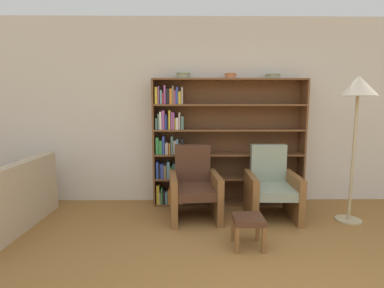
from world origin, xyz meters
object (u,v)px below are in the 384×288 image
(bowl_slate, at_px, (230,76))
(armchair_leather, at_px, (194,188))
(armchair_cushioned, at_px, (271,188))
(bowl_olive, at_px, (272,76))
(bowl_brass, at_px, (183,75))
(footstool, at_px, (248,223))
(bookshelf, at_px, (213,144))
(floor_lamp, at_px, (358,94))

(bowl_slate, distance_m, armchair_leather, 1.67)
(bowl_slate, height_order, armchair_cushioned, bowl_slate)
(armchair_cushioned, bearing_deg, bowl_olive, -100.06)
(bowl_brass, height_order, armchair_leather, bowl_brass)
(bowl_brass, bearing_deg, footstool, -62.98)
(armchair_leather, bearing_deg, bowl_olive, -160.34)
(bowl_slate, bearing_deg, bookshelf, 176.24)
(bowl_brass, bearing_deg, bookshelf, 2.07)
(armchair_cushioned, bearing_deg, footstool, 62.19)
(bowl_brass, height_order, floor_lamp, bowl_brass)
(floor_lamp, bearing_deg, armchair_cushioned, 170.92)
(armchair_leather, bearing_deg, bookshelf, -123.15)
(footstool, bearing_deg, bowl_olive, 67.18)
(bookshelf, relative_size, bowl_slate, 12.87)
(armchair_leather, xyz_separation_m, floor_lamp, (2.00, -0.16, 1.23))
(footstool, bearing_deg, floor_lamp, 25.49)
(armchair_cushioned, distance_m, floor_lamp, 1.58)
(bookshelf, height_order, bowl_slate, bowl_slate)
(footstool, bearing_deg, armchair_leather, 123.17)
(bookshelf, height_order, armchair_leather, bookshelf)
(bowl_olive, distance_m, armchair_leather, 1.95)
(bowl_brass, relative_size, bowl_olive, 0.97)
(bowl_slate, xyz_separation_m, armchair_leather, (-0.52, -0.53, -1.50))
(armchair_leather, xyz_separation_m, footstool, (0.55, -0.85, -0.13))
(bowl_slate, bearing_deg, footstool, -88.81)
(bowl_olive, xyz_separation_m, footstool, (-0.58, -1.37, -1.63))
(bowl_slate, bearing_deg, floor_lamp, -24.80)
(armchair_leather, height_order, armchair_cushioned, same)
(bowl_brass, distance_m, bowl_slate, 0.67)
(bookshelf, relative_size, footstool, 6.62)
(bowl_slate, xyz_separation_m, floor_lamp, (1.47, -0.68, -0.27))
(bowl_slate, xyz_separation_m, bowl_olive, (0.61, 0.00, -0.00))
(bookshelf, distance_m, bowl_brass, 1.08)
(bowl_olive, bearing_deg, bowl_brass, 180.00)
(armchair_cushioned, height_order, floor_lamp, floor_lamp)
(bookshelf, relative_size, bowl_olive, 9.96)
(bowl_brass, xyz_separation_m, footstool, (0.70, -1.37, -1.63))
(bowl_brass, relative_size, bowl_slate, 1.25)
(floor_lamp, bearing_deg, bowl_brass, 162.38)
(bowl_olive, height_order, armchair_cushioned, bowl_olive)
(bookshelf, bearing_deg, bowl_brass, -177.93)
(floor_lamp, distance_m, footstool, 2.10)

